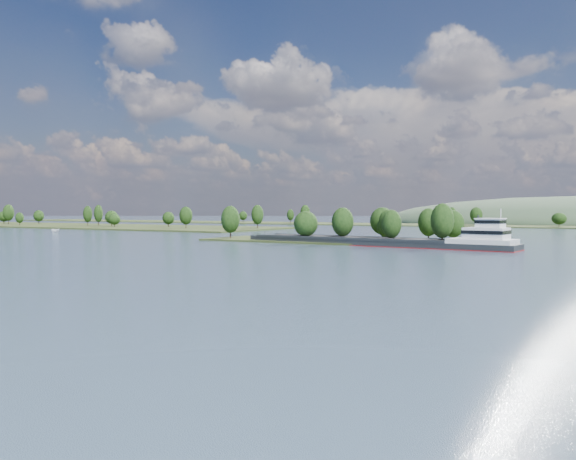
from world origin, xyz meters
The scene contains 7 objects.
ground centered at (0.00, 120.00, 0.00)m, with size 1800.00×1800.00×0.00m, color #35445C.
tree_island centered at (6.03, 179.69, 4.04)m, with size 100.00×31.03×13.93m.
left_bank centered at (-228.25, 260.06, 0.96)m, with size 300.00×80.00×15.90m.
back_shoreline centered at (9.30, 399.86, 0.69)m, with size 900.00×60.00×15.72m.
hill_west centered at (60.00, 500.00, 0.00)m, with size 320.00×160.00×44.00m, color #374C34.
cargo_barge centered at (21.45, 169.36, 1.55)m, with size 91.51×21.38×12.29m.
motorboat centered at (-154.74, 185.13, 1.03)m, with size 2.00×5.33×2.06m, color silver.
Camera 1 is at (79.84, 1.83, 11.39)m, focal length 35.00 mm.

